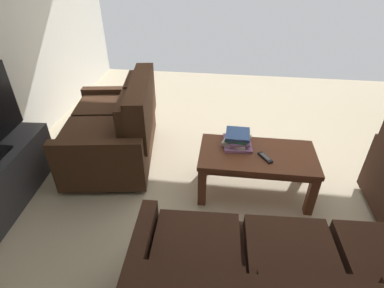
# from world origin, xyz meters

# --- Properties ---
(ground_plane) EXTENTS (5.28, 5.48, 0.01)m
(ground_plane) POSITION_xyz_m (0.00, 0.00, -0.00)
(ground_plane) COLOR beige
(loveseat_near) EXTENTS (1.00, 1.33, 0.89)m
(loveseat_near) POSITION_xyz_m (1.49, -0.10, 0.37)
(loveseat_near) COLOR black
(loveseat_near) RESTS_ON ground
(coffee_table) EXTENTS (1.02, 0.53, 0.44)m
(coffee_table) POSITION_xyz_m (0.08, 0.26, 0.37)
(coffee_table) COLOR brown
(coffee_table) RESTS_ON ground
(tv_stand) EXTENTS (0.46, 1.20, 0.48)m
(tv_stand) POSITION_xyz_m (2.31, 0.66, 0.24)
(tv_stand) COLOR #38383D
(tv_stand) RESTS_ON ground
(book_stack) EXTENTS (0.28, 0.31, 0.13)m
(book_stack) POSITION_xyz_m (0.27, 0.14, 0.50)
(book_stack) COLOR #996699
(book_stack) RESTS_ON coffee_table
(tv_remote) EXTENTS (0.12, 0.16, 0.02)m
(tv_remote) POSITION_xyz_m (0.03, 0.33, 0.45)
(tv_remote) COLOR black
(tv_remote) RESTS_ON coffee_table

